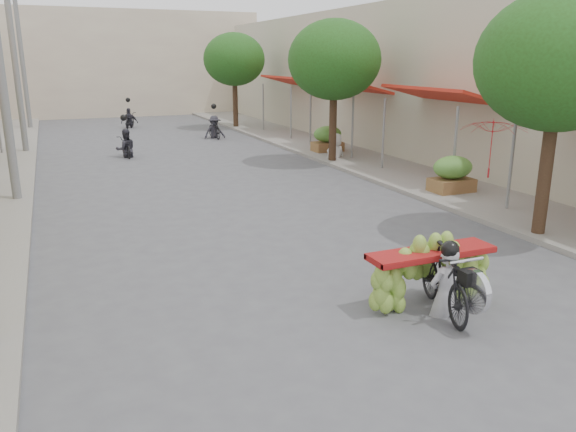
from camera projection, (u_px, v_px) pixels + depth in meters
The scene contains 17 objects.
ground at pixel (460, 381), 6.93m from camera, with size 120.00×120.00×0.00m, color #535458.
sidewalk_right at pixel (356, 155), 22.83m from camera, with size 4.00×60.00×0.12m, color gray.
shophouse_row_right at pixel (477, 80), 23.01m from camera, with size 9.77×40.00×6.00m.
far_building at pixel (110, 63), 39.70m from camera, with size 20.00×6.00×7.00m, color beige.
utility_pole_far at pixel (14, 54), 22.45m from camera, with size 0.60×0.24×8.00m.
utility_pole_back at pixel (22, 55), 30.44m from camera, with size 0.60×0.24×8.00m.
street_tree_near at pixel (559, 62), 11.46m from camera, with size 3.40×3.40×5.25m.
street_tree_mid at pixel (334, 60), 20.34m from camera, with size 3.40×3.40×5.25m.
street_tree_far at pixel (234, 60), 30.99m from camera, with size 3.40×3.40×5.25m.
produce_crate_mid at pixel (452, 171), 16.14m from camera, with size 1.20×0.88×1.16m.
produce_crate_far at pixel (328, 137), 23.24m from camera, with size 1.20×0.88×1.16m.
banana_motorbike at pixel (440, 269), 8.72m from camera, with size 2.20×1.95×2.01m.
market_umbrella at pixel (495, 119), 14.25m from camera, with size 1.79×1.79×1.55m.
pedestrian at pixel (336, 133), 21.73m from camera, with size 1.02×0.72×1.88m.
bg_motorbike_a at pixel (125, 138), 22.46m from camera, with size 0.82×1.46×1.95m.
bg_motorbike_b at pixel (214, 121), 27.73m from camera, with size 1.09×1.73×1.95m.
bg_motorbike_c at pixel (129, 114), 31.98m from camera, with size 1.10×1.61×1.95m.
Camera 1 is at (-4.33, -4.81, 3.85)m, focal length 35.00 mm.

